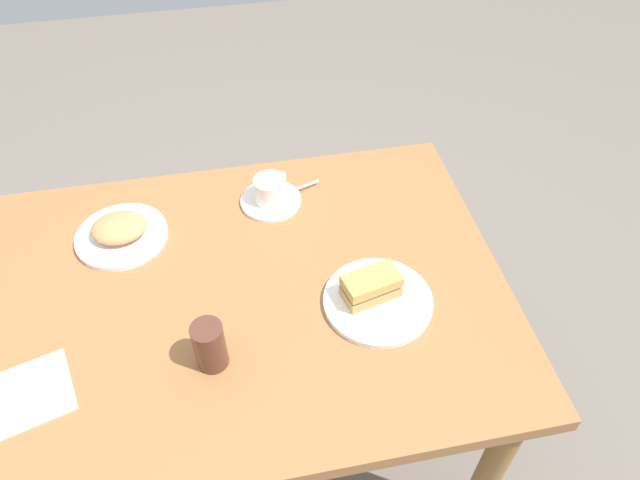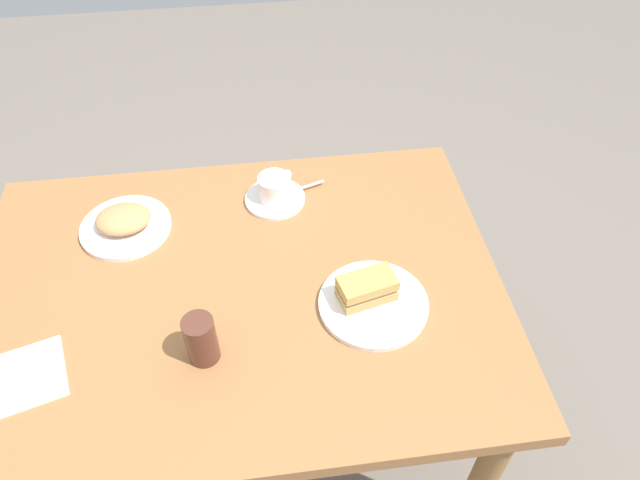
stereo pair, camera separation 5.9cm
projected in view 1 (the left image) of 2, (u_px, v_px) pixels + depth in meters
ground_plane at (262, 432)px, 1.83m from camera, size 6.00×6.00×0.00m
dining_table at (244, 315)px, 1.39m from camera, size 1.20×0.88×0.71m
sandwich_plate at (378, 301)px, 1.29m from camera, size 0.24×0.24×0.01m
sandwich_front at (371, 286)px, 1.27m from camera, size 0.14×0.09×0.06m
coffee_saucer at (271, 201)px, 1.52m from camera, size 0.16×0.16×0.01m
coffee_cup at (270, 189)px, 1.49m from camera, size 0.09×0.10×0.07m
spoon at (296, 189)px, 1.54m from camera, size 0.10×0.04×0.01m
side_plate at (122, 236)px, 1.43m from camera, size 0.22×0.22×0.01m
side_food_pile at (119, 228)px, 1.40m from camera, size 0.13×0.11×0.04m
napkin at (31, 393)px, 1.14m from camera, size 0.19×0.19×0.00m
drinking_glass at (210, 345)px, 1.15m from camera, size 0.06×0.06×0.12m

